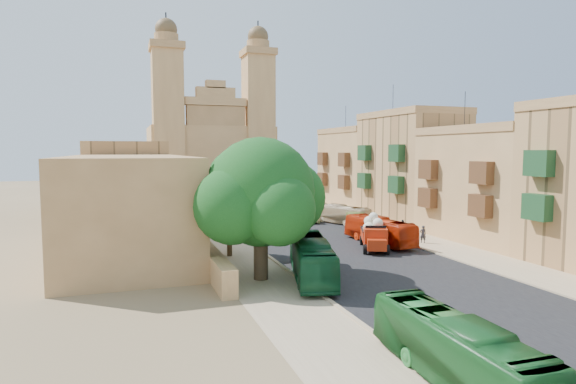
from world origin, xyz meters
TOP-DOWN VIEW (x-y plane):
  - ground at (0.00, 0.00)m, footprint 260.00×260.00m
  - road_surface at (0.00, 30.00)m, footprint 14.00×140.00m
  - sidewalk_east at (9.50, 30.00)m, footprint 5.00×140.00m
  - sidewalk_west at (-9.50, 30.00)m, footprint 5.00×140.00m
  - kerb_east at (7.00, 30.00)m, footprint 0.25×140.00m
  - kerb_west at (-7.00, 30.00)m, footprint 0.25×140.00m
  - townhouse_b at (15.95, 11.00)m, footprint 9.00×14.00m
  - townhouse_c at (15.95, 25.00)m, footprint 9.00×14.00m
  - townhouse_d at (15.95, 39.00)m, footprint 9.00×14.00m
  - west_wall at (-12.50, 20.00)m, footprint 1.00×40.00m
  - west_building_low at (-18.00, 18.00)m, footprint 10.00×28.00m
  - west_building_mid at (-18.00, 44.00)m, footprint 10.00×22.00m
  - church at (-0.00, 78.61)m, footprint 28.00×22.50m
  - ficus_tree at (-9.41, 4.01)m, footprint 9.81×9.02m
  - street_tree_a at (-10.00, 12.00)m, footprint 3.63×3.63m
  - street_tree_b at (-10.00, 24.00)m, footprint 2.87×2.87m
  - street_tree_c at (-10.00, 36.00)m, footprint 2.75×2.75m
  - street_tree_d at (-10.00, 48.00)m, footprint 3.05×3.05m
  - red_truck at (2.84, 10.40)m, footprint 4.07×5.87m
  - olive_pickup at (5.96, 20.00)m, footprint 3.42×4.88m
  - bus_green_south at (-6.50, -12.76)m, footprint 2.40×9.31m
  - bus_green_north at (-6.12, 3.05)m, footprint 4.98×10.38m
  - bus_red_east at (4.61, 12.59)m, footprint 3.08×9.31m
  - bus_cream_east at (6.50, 25.31)m, footprint 4.99×8.40m
  - car_blue_a at (-1.78, 19.17)m, footprint 2.69×4.23m
  - car_white_a at (-1.53, 33.86)m, footprint 2.90×4.31m
  - car_cream at (3.60, 27.96)m, footprint 3.64×5.27m
  - car_dkblue at (-4.45, 40.49)m, footprint 3.36×4.62m
  - car_white_b at (1.18, 38.81)m, footprint 1.90×3.83m
  - car_blue_b at (-4.36, 61.85)m, footprint 2.51×3.83m
  - pedestrian_a at (8.80, 11.58)m, footprint 0.71×0.58m
  - pedestrian_c at (9.44, 16.16)m, footprint 0.60×1.01m

SIDE VIEW (x-z plane):
  - ground at x=0.00m, z-range 0.00..0.00m
  - road_surface at x=0.00m, z-range 0.00..0.01m
  - sidewalk_east at x=9.50m, z-range 0.00..0.01m
  - sidewalk_west at x=-9.50m, z-range 0.00..0.01m
  - kerb_east at x=7.00m, z-range 0.00..0.12m
  - kerb_west at x=-7.00m, z-range 0.00..0.12m
  - car_blue_b at x=-4.36m, z-range 0.00..1.19m
  - car_dkblue at x=-4.45m, z-range 0.00..1.24m
  - car_white_b at x=1.18m, z-range 0.00..1.26m
  - car_cream at x=3.60m, z-range 0.00..1.34m
  - car_blue_a at x=-1.78m, z-range 0.00..1.34m
  - car_white_a at x=-1.53m, z-range 0.00..1.34m
  - pedestrian_c at x=9.44m, z-range 0.00..1.61m
  - pedestrian_a at x=8.80m, z-range 0.00..1.69m
  - west_wall at x=-12.50m, z-range 0.00..1.80m
  - olive_pickup at x=5.96m, z-range -0.02..1.83m
  - bus_cream_east at x=6.50m, z-range 0.00..2.31m
  - bus_red_east at x=4.61m, z-range 0.00..2.54m
  - bus_green_south at x=-6.50m, z-range 0.00..2.58m
  - bus_green_north at x=-6.12m, z-range 0.00..2.82m
  - red_truck at x=2.84m, z-range -0.20..3.06m
  - street_tree_c at x=-10.00m, z-range 0.71..4.93m
  - street_tree_b at x=-10.00m, z-range 0.74..5.14m
  - street_tree_d at x=-10.00m, z-range 0.79..5.47m
  - street_tree_a at x=-10.00m, z-range 0.95..6.53m
  - west_building_low at x=-18.00m, z-range 0.00..8.40m
  - west_building_mid at x=-18.00m, z-range 0.00..10.00m
  - townhouse_b at x=15.95m, z-range -1.79..13.11m
  - ficus_tree at x=-9.41m, z-range 0.89..10.70m
  - townhouse_d at x=15.95m, z-range -1.79..14.11m
  - townhouse_c at x=15.95m, z-range -1.79..15.61m
  - church at x=0.00m, z-range -8.63..27.67m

